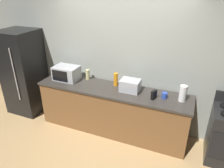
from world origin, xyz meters
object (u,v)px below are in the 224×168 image
(refrigerator, at_px, (24,72))
(bottle_vinegar, at_px, (88,75))
(microwave, at_px, (66,73))
(mug_blue, at_px, (164,95))
(bottle_dish_soap, at_px, (116,79))
(paper_towel_roll, at_px, (183,93))
(toaster_oven, at_px, (130,85))
(cordless_phone, at_px, (154,95))

(refrigerator, bearing_deg, bottle_vinegar, 8.46)
(microwave, distance_m, mug_blue, 1.92)
(refrigerator, xyz_separation_m, bottle_dish_soap, (2.06, 0.17, 0.12))
(refrigerator, xyz_separation_m, paper_towel_roll, (3.26, 0.05, 0.13))
(toaster_oven, height_order, cordless_phone, toaster_oven)
(microwave, height_order, toaster_oven, microwave)
(microwave, bearing_deg, mug_blue, -0.62)
(paper_towel_roll, height_order, cordless_phone, paper_towel_roll)
(refrigerator, xyz_separation_m, cordless_phone, (2.82, -0.07, 0.07))
(bottle_vinegar, bearing_deg, refrigerator, -171.54)
(toaster_oven, height_order, bottle_dish_soap, bottle_dish_soap)
(mug_blue, bearing_deg, cordless_phone, -149.71)
(paper_towel_roll, xyz_separation_m, mug_blue, (-0.28, -0.02, -0.09))
(microwave, bearing_deg, bottle_vinegar, 23.61)
(bottle_dish_soap, height_order, mug_blue, bottle_dish_soap)
(paper_towel_roll, bearing_deg, bottle_vinegar, 174.86)
(microwave, distance_m, bottle_vinegar, 0.42)
(bottle_dish_soap, bearing_deg, cordless_phone, -16.79)
(bottle_vinegar, bearing_deg, mug_blue, -6.90)
(refrigerator, height_order, mug_blue, refrigerator)
(toaster_oven, xyz_separation_m, bottle_vinegar, (-0.93, 0.15, -0.01))
(mug_blue, bearing_deg, paper_towel_roll, 4.67)
(refrigerator, relative_size, bottle_vinegar, 9.00)
(cordless_phone, bearing_deg, bottle_vinegar, -170.78)
(paper_towel_roll, bearing_deg, microwave, -179.94)
(refrigerator, relative_size, toaster_oven, 5.29)
(refrigerator, height_order, paper_towel_roll, refrigerator)
(paper_towel_roll, height_order, bottle_dish_soap, paper_towel_roll)
(cordless_phone, distance_m, mug_blue, 0.19)
(paper_towel_roll, bearing_deg, toaster_oven, 179.36)
(bottle_dish_soap, xyz_separation_m, mug_blue, (0.93, -0.14, -0.07))
(refrigerator, relative_size, bottle_dish_soap, 7.36)
(bottle_vinegar, distance_m, mug_blue, 1.55)
(paper_towel_roll, distance_m, cordless_phone, 0.46)
(microwave, height_order, cordless_phone, microwave)
(microwave, bearing_deg, cordless_phone, -3.70)
(toaster_oven, bearing_deg, bottle_vinegar, 170.62)
(microwave, xyz_separation_m, bottle_dish_soap, (1.00, 0.12, -0.01))
(refrigerator, distance_m, bottle_dish_soap, 2.07)
(bottle_dish_soap, bearing_deg, bottle_vinegar, 175.49)
(cordless_phone, bearing_deg, paper_towel_roll, 35.47)
(bottle_dish_soap, bearing_deg, microwave, -173.28)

